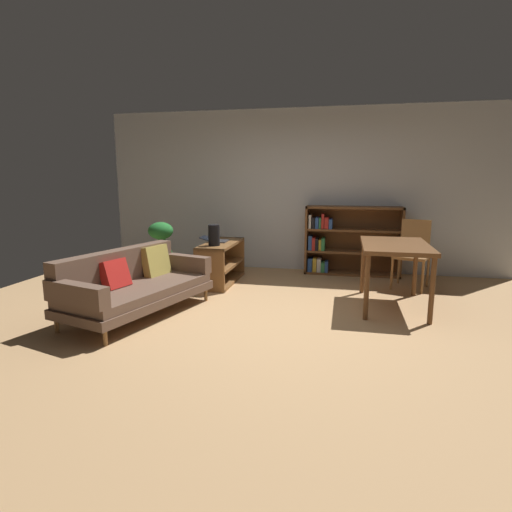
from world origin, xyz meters
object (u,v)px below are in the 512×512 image
object	(u,v)px
media_console	(221,263)
open_laptop	(216,240)
potted_floor_plant	(161,244)
dining_chair_near	(413,250)
bookshelf	(346,241)
desk_speaker	(214,235)
dining_table	(395,251)
fabric_couch	(134,283)

from	to	relation	value
media_console	open_laptop	world-z (taller)	open_laptop
potted_floor_plant	dining_chair_near	world-z (taller)	dining_chair_near
open_laptop	bookshelf	world-z (taller)	bookshelf
open_laptop	desk_speaker	size ratio (longest dim) A/B	1.37
potted_floor_plant	dining_table	world-z (taller)	potted_floor_plant
dining_table	bookshelf	xyz separation A→B (m)	(-0.58, 1.72, -0.15)
fabric_couch	dining_table	world-z (taller)	dining_table
fabric_couch	dining_chair_near	bearing A→B (deg)	30.14
fabric_couch	potted_floor_plant	world-z (taller)	potted_floor_plant
fabric_couch	bookshelf	size ratio (longest dim) A/B	1.28
dining_chair_near	media_console	bearing A→B (deg)	-173.52
fabric_couch	potted_floor_plant	distance (m)	1.64
bookshelf	media_console	bearing A→B (deg)	-151.23
open_laptop	dining_table	size ratio (longest dim) A/B	0.33
desk_speaker	dining_table	bearing A→B (deg)	-10.04
fabric_couch	potted_floor_plant	xyz separation A→B (m)	(-0.38, 1.58, 0.19)
media_console	open_laptop	distance (m)	0.36
fabric_couch	potted_floor_plant	size ratio (longest dim) A/B	2.17
open_laptop	dining_chair_near	bearing A→B (deg)	4.73
media_console	potted_floor_plant	size ratio (longest dim) A/B	1.30
desk_speaker	dining_table	world-z (taller)	desk_speaker
media_console	potted_floor_plant	bearing A→B (deg)	-177.30
fabric_couch	desk_speaker	world-z (taller)	desk_speaker
dining_table	dining_chair_near	size ratio (longest dim) A/B	1.26
dining_chair_near	dining_table	bearing A→B (deg)	-109.67
fabric_couch	open_laptop	distance (m)	1.78
media_console	desk_speaker	xyz separation A→B (m)	(-0.01, -0.28, 0.46)
potted_floor_plant	dining_chair_near	size ratio (longest dim) A/B	0.93
fabric_couch	media_console	xyz separation A→B (m)	(0.56, 1.63, -0.06)
media_console	fabric_couch	bearing A→B (deg)	-109.10
media_console	desk_speaker	bearing A→B (deg)	-92.62
fabric_couch	desk_speaker	size ratio (longest dim) A/B	6.59
media_console	desk_speaker	size ratio (longest dim) A/B	3.94
media_console	bookshelf	xyz separation A→B (m)	(1.83, 1.01, 0.25)
desk_speaker	dining_chair_near	size ratio (longest dim) A/B	0.31
fabric_couch	media_console	distance (m)	1.72
potted_floor_plant	dining_chair_near	distance (m)	3.75
media_console	bookshelf	size ratio (longest dim) A/B	0.77
desk_speaker	media_console	bearing A→B (deg)	87.38
fabric_couch	dining_table	xyz separation A→B (m)	(2.98, 0.91, 0.34)
media_console	desk_speaker	world-z (taller)	desk_speaker
open_laptop	dining_chair_near	distance (m)	2.90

